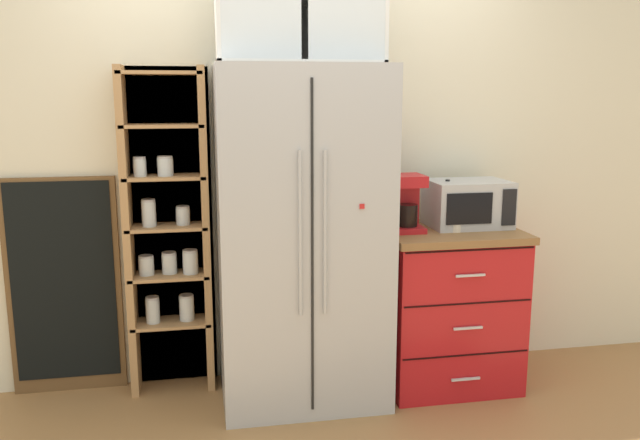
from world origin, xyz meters
TOP-DOWN VIEW (x-y plane):
  - ground_plane at (0.00, 0.00)m, footprint 10.63×10.63m
  - wall_back_cream at (0.00, 0.40)m, footprint 4.94×0.10m
  - refrigerator at (0.00, 0.03)m, footprint 0.87×0.67m
  - pantry_shelf_column at (-0.70, 0.30)m, footprint 0.49×0.24m
  - counter_cabinet at (0.84, 0.05)m, footprint 0.75×0.63m
  - microwave at (0.96, 0.10)m, footprint 0.44×0.33m
  - coffee_maker at (0.58, 0.06)m, footprint 0.17×0.20m
  - mug_charcoal at (0.84, -0.02)m, footprint 0.11×0.08m
  - mug_cream at (0.84, -0.03)m, footprint 0.11×0.08m
  - bottle_green at (0.84, 0.10)m, footprint 0.06×0.06m
  - bottle_cobalt at (0.84, 0.10)m, footprint 0.06×0.06m
  - upper_cabinet at (0.00, 0.07)m, footprint 0.84×0.32m
  - chalkboard_menu at (-1.27, 0.33)m, footprint 0.60×0.04m

SIDE VIEW (x-z plane):
  - ground_plane at x=0.00m, z-range 0.00..0.00m
  - counter_cabinet at x=0.84m, z-range 0.00..0.90m
  - chalkboard_menu at x=-1.27m, z-range 0.00..1.21m
  - refrigerator at x=0.00m, z-range 0.00..1.78m
  - pantry_shelf_column at x=-0.70m, z-range 0.01..1.79m
  - mug_cream at x=0.84m, z-range 0.90..0.98m
  - mug_charcoal at x=0.84m, z-range 0.90..1.00m
  - bottle_cobalt at x=0.84m, z-range 0.88..1.13m
  - bottle_green at x=0.84m, z-range 0.88..1.15m
  - microwave at x=0.96m, z-range 0.90..1.16m
  - coffee_maker at x=0.58m, z-range 0.90..1.21m
  - wall_back_cream at x=0.00m, z-range 0.00..2.55m
  - upper_cabinet at x=0.00m, z-range 1.78..2.41m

